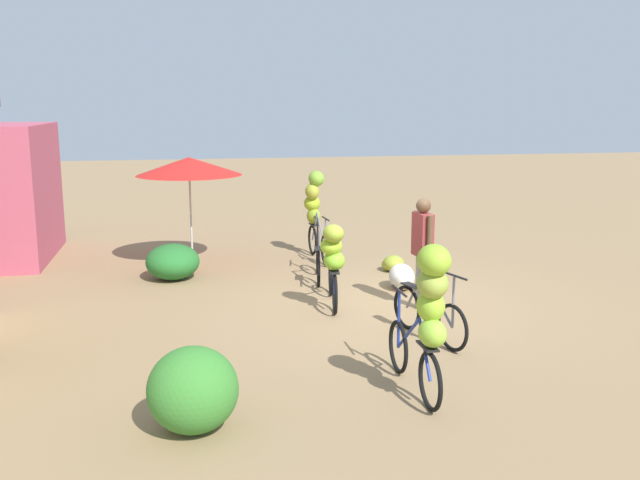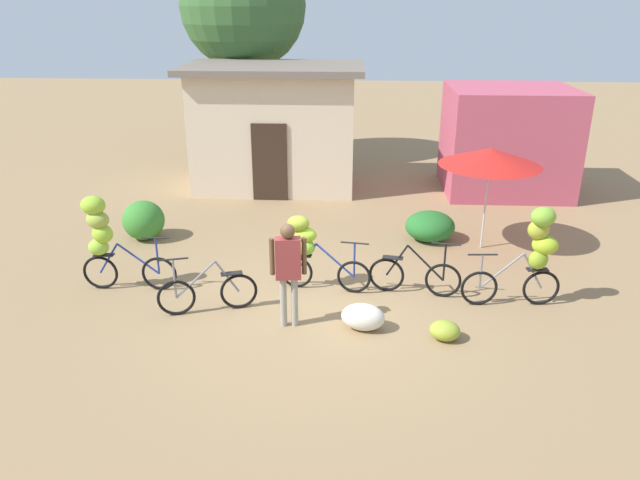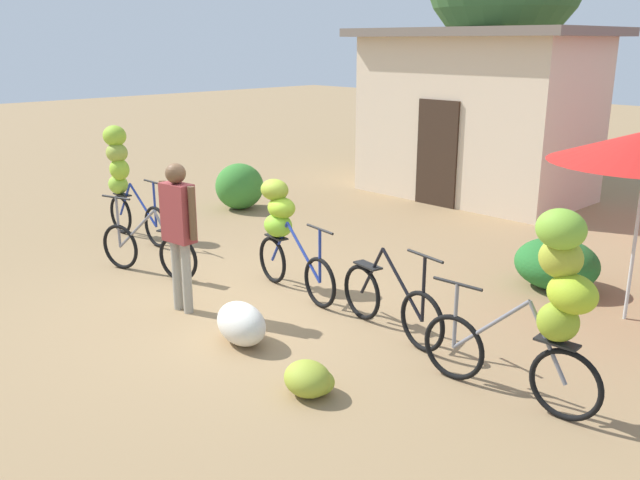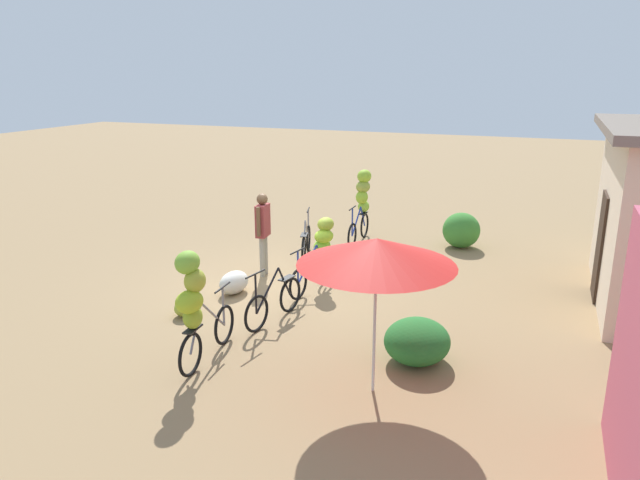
# 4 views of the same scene
# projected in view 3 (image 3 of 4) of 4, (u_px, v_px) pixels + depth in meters

# --- Properties ---
(ground_plane) EXTENTS (60.00, 60.00, 0.00)m
(ground_plane) POSITION_uv_depth(u_px,v_px,m) (236.00, 307.00, 8.06)
(ground_plane) COLOR #947650
(building_low) EXTENTS (4.74, 3.02, 3.29)m
(building_low) POSITION_uv_depth(u_px,v_px,m) (477.00, 113.00, 13.46)
(building_low) COLOR beige
(building_low) RESTS_ON ground
(hedge_bush_front_left) EXTENTS (0.90, 0.90, 0.86)m
(hedge_bush_front_left) POSITION_uv_depth(u_px,v_px,m) (239.00, 186.00, 12.69)
(hedge_bush_front_left) COLOR #39812F
(hedge_bush_front_left) RESTS_ON ground
(hedge_bush_front_right) EXTENTS (1.07, 0.98, 0.65)m
(hedge_bush_front_right) POSITION_uv_depth(u_px,v_px,m) (557.00, 264.00, 8.61)
(hedge_bush_front_right) COLOR #256E2C
(hedge_bush_front_right) RESTS_ON ground
(bicycle_leftmost) EXTENTS (1.72, 0.42, 1.78)m
(bicycle_leftmost) POSITION_uv_depth(u_px,v_px,m) (122.00, 171.00, 10.72)
(bicycle_leftmost) COLOR black
(bicycle_leftmost) RESTS_ON ground
(bicycle_near_pile) EXTENTS (1.62, 0.52, 1.03)m
(bicycle_near_pile) POSITION_uv_depth(u_px,v_px,m) (148.00, 250.00, 9.09)
(bicycle_near_pile) COLOR black
(bicycle_near_pile) RESTS_ON ground
(bicycle_center_loaded) EXTENTS (1.67, 0.48, 1.38)m
(bicycle_center_loaded) POSITION_uv_depth(u_px,v_px,m) (283.00, 225.00, 8.50)
(bicycle_center_loaded) COLOR black
(bicycle_center_loaded) RESTS_ON ground
(bicycle_by_shop) EXTENTS (1.62, 0.34, 1.03)m
(bicycle_by_shop) POSITION_uv_depth(u_px,v_px,m) (391.00, 303.00, 7.24)
(bicycle_by_shop) COLOR black
(bicycle_by_shop) RESTS_ON ground
(bicycle_rightmost) EXTENTS (1.70, 0.45, 1.80)m
(bicycle_rightmost) POSITION_uv_depth(u_px,v_px,m) (550.00, 295.00, 5.52)
(bicycle_rightmost) COLOR black
(bicycle_rightmost) RESTS_ON ground
(banana_pile_on_ground) EXTENTS (0.55, 0.52, 0.31)m
(banana_pile_on_ground) POSITION_uv_depth(u_px,v_px,m) (310.00, 380.00, 6.04)
(banana_pile_on_ground) COLOR #95AA31
(banana_pile_on_ground) RESTS_ON ground
(produce_sack) EXTENTS (0.76, 0.55, 0.44)m
(produce_sack) POSITION_uv_depth(u_px,v_px,m) (241.00, 324.00, 7.05)
(produce_sack) COLOR silver
(produce_sack) RESTS_ON ground
(person_vendor) EXTENTS (0.58, 0.24, 1.75)m
(person_vendor) POSITION_uv_depth(u_px,v_px,m) (178.00, 222.00, 7.66)
(person_vendor) COLOR gray
(person_vendor) RESTS_ON ground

